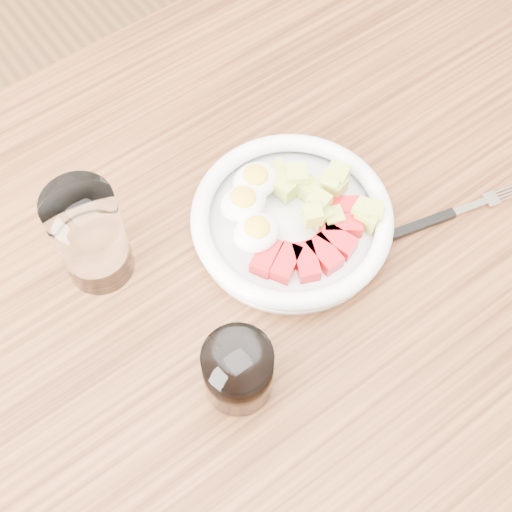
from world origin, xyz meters
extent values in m
plane|color=brown|center=(0.00, 0.00, 0.00)|extent=(4.00, 4.00, 0.00)
cube|color=brown|center=(0.65, 0.35, 0.36)|extent=(0.07, 0.07, 0.73)
cube|color=brown|center=(0.00, 0.00, 0.75)|extent=(1.50, 0.90, 0.04)
cylinder|color=white|center=(0.06, 0.03, 0.78)|extent=(0.24, 0.24, 0.01)
torus|color=white|center=(0.06, 0.03, 0.80)|extent=(0.25, 0.25, 0.02)
cube|color=#B80B10|center=(0.00, 0.00, 0.79)|extent=(0.05, 0.04, 0.02)
cube|color=#B80B10|center=(0.02, -0.02, 0.79)|extent=(0.05, 0.04, 0.02)
cube|color=#B80B10|center=(0.04, -0.03, 0.79)|extent=(0.04, 0.05, 0.02)
cube|color=#B80B10|center=(0.06, -0.03, 0.79)|extent=(0.03, 0.05, 0.02)
cube|color=#B80B10|center=(0.08, -0.03, 0.79)|extent=(0.04, 0.05, 0.02)
cube|color=#B80B10|center=(0.10, -0.02, 0.79)|extent=(0.05, 0.05, 0.02)
cube|color=#B80B10|center=(0.12, 0.00, 0.79)|extent=(0.05, 0.05, 0.02)
ellipsoid|color=white|center=(0.02, 0.08, 0.81)|extent=(0.06, 0.05, 0.03)
ellipsoid|color=yellow|center=(0.02, 0.08, 0.82)|extent=(0.03, 0.03, 0.01)
ellipsoid|color=white|center=(0.05, 0.09, 0.81)|extent=(0.06, 0.05, 0.03)
ellipsoid|color=yellow|center=(0.05, 0.09, 0.82)|extent=(0.03, 0.03, 0.01)
ellipsoid|color=white|center=(0.01, 0.03, 0.81)|extent=(0.06, 0.05, 0.03)
ellipsoid|color=yellow|center=(0.01, 0.03, 0.82)|extent=(0.03, 0.03, 0.01)
cube|color=#C3CA4E|center=(0.09, 0.07, 0.81)|extent=(0.04, 0.04, 0.03)
cube|color=#C3CA4E|center=(0.08, 0.09, 0.80)|extent=(0.03, 0.03, 0.03)
cube|color=#C3CA4E|center=(0.14, -0.03, 0.81)|extent=(0.03, 0.03, 0.02)
cube|color=#C3CA4E|center=(0.09, 0.01, 0.80)|extent=(0.02, 0.02, 0.02)
cube|color=#C3CA4E|center=(0.10, 0.05, 0.80)|extent=(0.03, 0.03, 0.02)
cube|color=#C3CA4E|center=(0.13, 0.03, 0.81)|extent=(0.03, 0.03, 0.02)
cube|color=#C3CA4E|center=(0.08, 0.06, 0.80)|extent=(0.03, 0.03, 0.02)
cube|color=#C3CA4E|center=(0.13, 0.03, 0.82)|extent=(0.03, 0.03, 0.02)
cube|color=#C3CA4E|center=(0.09, 0.02, 0.81)|extent=(0.03, 0.03, 0.02)
cube|color=#C3CA4E|center=(0.12, 0.03, 0.81)|extent=(0.03, 0.03, 0.02)
cube|color=#C3CA4E|center=(0.13, -0.03, 0.80)|extent=(0.04, 0.04, 0.03)
cube|color=#C3CA4E|center=(0.07, 0.01, 0.82)|extent=(0.03, 0.03, 0.02)
cube|color=#C3CA4E|center=(0.10, 0.00, 0.80)|extent=(0.03, 0.03, 0.02)
cube|color=#C3CA4E|center=(0.13, -0.02, 0.81)|extent=(0.03, 0.03, 0.02)
cube|color=black|center=(0.19, -0.07, 0.77)|extent=(0.09, 0.03, 0.01)
cube|color=silver|center=(0.26, -0.08, 0.77)|extent=(0.05, 0.02, 0.00)
cube|color=silver|center=(0.29, -0.09, 0.77)|extent=(0.02, 0.02, 0.00)
cylinder|color=silver|center=(0.31, -0.10, 0.77)|extent=(0.03, 0.01, 0.00)
cylinder|color=silver|center=(0.31, -0.10, 0.77)|extent=(0.03, 0.01, 0.00)
cylinder|color=silver|center=(0.31, -0.09, 0.77)|extent=(0.03, 0.01, 0.00)
cylinder|color=silver|center=(0.32, -0.09, 0.77)|extent=(0.03, 0.01, 0.00)
cylinder|color=white|center=(-0.16, 0.12, 0.84)|extent=(0.08, 0.08, 0.14)
cylinder|color=white|center=(-0.11, -0.10, 0.81)|extent=(0.08, 0.08, 0.09)
cylinder|color=black|center=(-0.11, -0.10, 0.81)|extent=(0.07, 0.07, 0.07)
camera|label=1|loc=(-0.24, -0.31, 1.54)|focal=50.00mm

